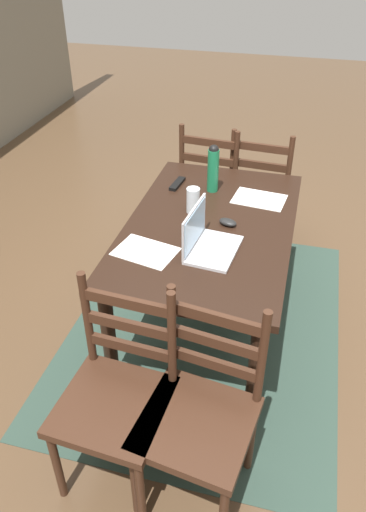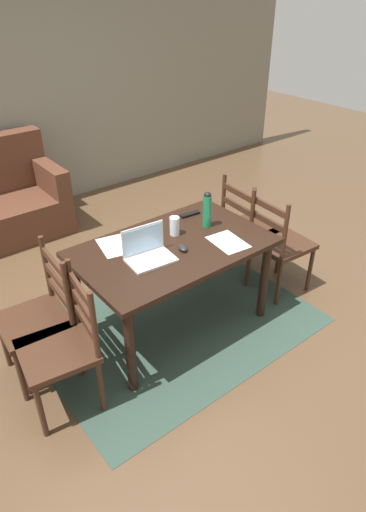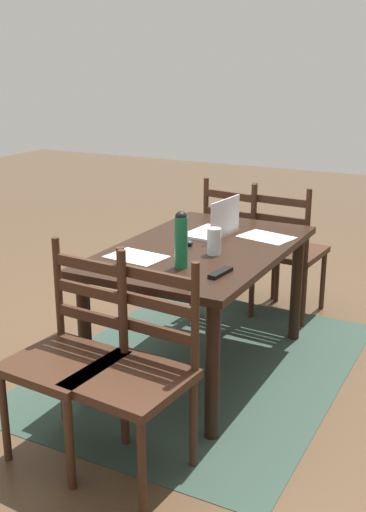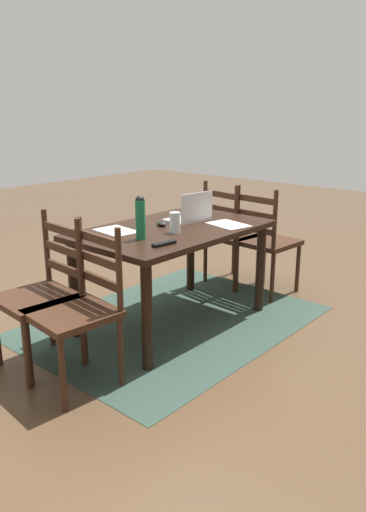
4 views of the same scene
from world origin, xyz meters
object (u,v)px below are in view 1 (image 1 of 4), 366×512
(chair_right_near, at_px, (261,190))
(tv_remote, at_px, (177,184))
(chair_left_near, at_px, (200,415))
(laptop, at_px, (205,240))
(dining_table, at_px, (209,240))
(water_bottle, at_px, (213,167))
(chair_left_far, at_px, (117,397))
(computer_mouse, at_px, (228,222))
(drinking_glass, at_px, (193,200))
(chair_right_far, at_px, (213,184))

(chair_right_near, relative_size, tv_remote, 5.59)
(tv_remote, bearing_deg, chair_left_near, 115.22)
(laptop, relative_size, tv_remote, 2.00)
(dining_table, distance_m, water_bottle, 0.46)
(water_bottle, height_order, tv_remote, water_bottle)
(chair_left_near, distance_m, tv_remote, 1.50)
(chair_left_far, height_order, computer_mouse, chair_left_far)
(dining_table, height_order, drinking_glass, drinking_glass)
(chair_left_far, relative_size, chair_right_far, 1.00)
(laptop, xyz_separation_m, water_bottle, (0.62, 0.09, 0.09))
(dining_table, xyz_separation_m, tv_remote, (0.40, 0.29, 0.11))
(chair_right_near, bearing_deg, drinking_glass, 161.74)
(laptop, distance_m, tv_remote, 0.71)
(chair_right_near, bearing_deg, chair_left_far, 170.14)
(dining_table, xyz_separation_m, chair_left_near, (-1.00, -0.18, -0.18))
(chair_right_near, bearing_deg, laptop, 173.23)
(chair_right_far, height_order, laptop, laptop)
(chair_right_far, distance_m, laptop, 1.30)
(chair_left_near, relative_size, computer_mouse, 9.50)
(computer_mouse, bearing_deg, chair_right_near, 14.29)
(computer_mouse, bearing_deg, dining_table, 118.94)
(dining_table, distance_m, chair_right_far, 1.03)
(chair_right_near, height_order, drinking_glass, chair_right_near)
(drinking_glass, bearing_deg, laptop, -157.14)
(chair_left_near, bearing_deg, tv_remote, 18.68)
(chair_left_far, bearing_deg, drinking_glass, -2.75)
(chair_right_far, height_order, computer_mouse, chair_right_far)
(laptop, bearing_deg, chair_left_near, -168.39)
(chair_right_far, relative_size, chair_right_near, 1.00)
(chair_left_far, distance_m, tv_remote, 1.43)
(chair_left_near, distance_m, water_bottle, 1.47)
(dining_table, bearing_deg, chair_right_far, 10.22)
(chair_left_far, distance_m, chair_right_far, 2.00)
(chair_left_near, distance_m, laptop, 0.84)
(water_bottle, bearing_deg, dining_table, -169.90)
(chair_right_far, xyz_separation_m, chair_right_near, (-0.00, -0.35, 0.00))
(chair_left_near, bearing_deg, water_bottle, 10.27)
(chair_right_near, distance_m, tv_remote, 0.81)
(chair_left_far, bearing_deg, computer_mouse, -14.74)
(chair_right_far, bearing_deg, laptop, -170.54)
(chair_left_far, xyz_separation_m, chair_left_near, (-0.00, -0.36, 0.00))
(laptop, bearing_deg, chair_right_far, 9.46)
(dining_table, bearing_deg, drinking_glass, 48.24)
(chair_right_far, height_order, drinking_glass, chair_right_far)
(dining_table, distance_m, drinking_glass, 0.24)
(water_bottle, bearing_deg, chair_left_near, -169.73)
(dining_table, bearing_deg, tv_remote, 36.19)
(chair_left_far, height_order, drinking_glass, chair_left_far)
(dining_table, height_order, laptop, laptop)
(chair_left_near, bearing_deg, chair_left_far, 89.95)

